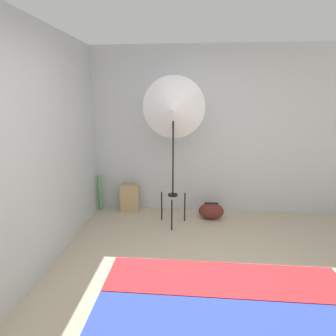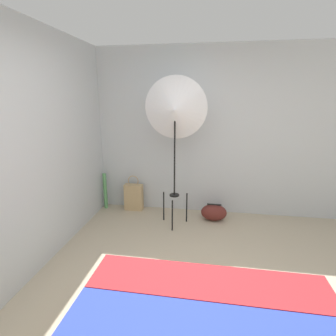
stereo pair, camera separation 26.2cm
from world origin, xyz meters
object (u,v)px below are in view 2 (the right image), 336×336
Objects in this scene: photo_umbrella at (175,110)px; duffel_bag at (213,212)px; tote_bag at (134,197)px; paper_roll at (105,191)px.

photo_umbrella reaches higher than duffel_bag.
photo_umbrella is 3.56× the size of tote_bag.
tote_bag is 0.98× the size of paper_roll.
paper_roll reaches higher than duffel_bag.
photo_umbrella is at bearing -29.04° from tote_bag.
tote_bag is 1.53× the size of duffel_bag.
photo_umbrella is 1.68m from tote_bag.
photo_umbrella is at bearing -18.05° from paper_roll.
tote_bag is at bearing 0.97° from paper_roll.
photo_umbrella is 5.45× the size of duffel_bag.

